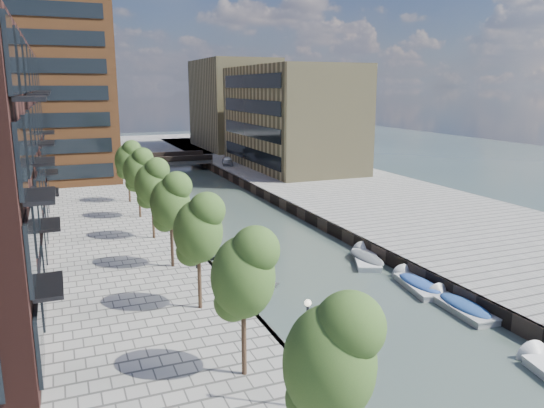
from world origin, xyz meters
TOP-DOWN VIEW (x-y plane):
  - water at (0.00, 40.00)m, footprint 300.00×300.00m
  - quay_right at (16.00, 40.00)m, footprint 20.00×140.00m
  - quay_wall_left at (-6.10, 40.00)m, footprint 0.25×140.00m
  - quay_wall_right at (6.10, 40.00)m, footprint 0.25×140.00m
  - far_closure at (0.00, 100.00)m, footprint 80.00×40.00m
  - tower at (-17.00, 65.00)m, footprint 18.00×18.00m
  - tan_block_near at (16.00, 62.00)m, footprint 12.00×25.00m
  - tan_block_far at (16.00, 88.00)m, footprint 12.00×20.00m
  - bridge at (0.00, 72.00)m, footprint 13.00×6.00m
  - tree_0 at (-8.50, 4.00)m, footprint 2.50×2.50m
  - tree_1 at (-8.50, 11.00)m, footprint 2.50×2.50m
  - tree_2 at (-8.50, 18.00)m, footprint 2.50×2.50m
  - tree_3 at (-8.50, 25.00)m, footprint 2.50×2.50m
  - tree_4 at (-8.50, 32.00)m, footprint 2.50×2.50m
  - tree_5 at (-8.50, 39.00)m, footprint 2.50×2.50m
  - tree_6 at (-8.50, 46.00)m, footprint 2.50×2.50m
  - lamp_0 at (-7.20, 8.00)m, footprint 0.24×0.24m
  - lamp_1 at (-7.20, 24.00)m, footprint 0.24×0.24m
  - lamp_2 at (-7.20, 40.00)m, footprint 0.24×0.24m
  - sloop_1 at (-4.61, 24.69)m, footprint 5.27×4.60m
  - sloop_2 at (-5.40, 24.57)m, footprint 5.51×4.21m
  - sloop_3 at (-4.69, 21.34)m, footprint 4.31×3.15m
  - sloop_4 at (-4.01, 28.95)m, footprint 4.83×3.96m
  - motorboat_0 at (5.43, 14.57)m, footprint 1.83×4.65m
  - motorboat_3 at (5.31, 18.29)m, footprint 2.30×4.67m
  - motorboat_4 at (5.07, 23.79)m, footprint 3.38×4.89m
  - car at (8.07, 66.63)m, footprint 2.37×4.00m

SIDE VIEW (x-z plane):
  - water at x=0.00m, z-range 0.00..0.00m
  - sloop_1 at x=-4.61m, z-range -0.45..0.45m
  - sloop_2 at x=-5.40m, z-range -0.53..0.53m
  - sloop_3 at x=-4.69m, z-range -0.43..0.43m
  - sloop_4 at x=-4.01m, z-range -0.44..0.44m
  - motorboat_3 at x=5.31m, z-range -0.56..0.93m
  - motorboat_0 at x=5.43m, z-range -0.58..0.95m
  - motorboat_4 at x=5.07m, z-range -0.59..0.96m
  - quay_right at x=16.00m, z-range 0.00..1.00m
  - quay_wall_left at x=-6.10m, z-range 0.00..1.00m
  - quay_wall_right at x=6.10m, z-range 0.00..1.00m
  - far_closure at x=0.00m, z-range 0.00..1.00m
  - bridge at x=0.00m, z-range 0.74..2.04m
  - car at x=8.07m, z-range 1.00..2.28m
  - lamp_0 at x=-7.20m, z-range 1.45..5.57m
  - lamp_1 at x=-7.20m, z-range 1.45..5.57m
  - lamp_2 at x=-7.20m, z-range 1.45..5.57m
  - tree_0 at x=-8.50m, z-range 2.33..8.28m
  - tree_1 at x=-8.50m, z-range 2.33..8.28m
  - tree_2 at x=-8.50m, z-range 2.33..8.28m
  - tree_3 at x=-8.50m, z-range 2.33..8.28m
  - tree_4 at x=-8.50m, z-range 2.33..8.28m
  - tree_5 at x=-8.50m, z-range 2.33..8.28m
  - tree_6 at x=-8.50m, z-range 2.33..8.28m
  - tan_block_near at x=16.00m, z-range 1.00..15.00m
  - tan_block_far at x=16.00m, z-range 1.00..17.00m
  - tower at x=-17.00m, z-range 1.00..31.00m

